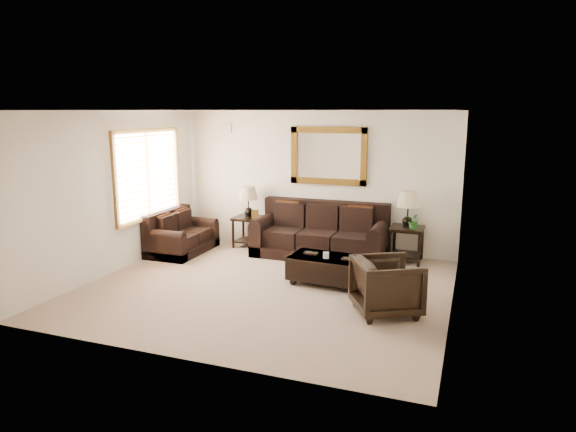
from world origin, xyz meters
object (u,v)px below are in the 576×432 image
at_px(end_table_left, 249,207).
at_px(armchair, 387,284).
at_px(sofa, 321,237).
at_px(end_table_right, 408,216).
at_px(loveseat, 180,237).
at_px(coffee_table, 330,267).

distance_m(end_table_left, armchair, 4.13).
relative_size(sofa, end_table_right, 1.90).
bearing_deg(loveseat, armchair, -111.91).
height_order(end_table_left, end_table_right, end_table_right).
distance_m(end_table_right, armchair, 2.60).
bearing_deg(sofa, loveseat, -165.17).
height_order(end_table_left, armchair, end_table_left).
bearing_deg(loveseat, end_table_right, -78.64).
bearing_deg(coffee_table, end_table_right, 64.45).
relative_size(sofa, loveseat, 1.70).
bearing_deg(coffee_table, sofa, 116.56).
bearing_deg(end_table_left, sofa, -5.98).
xyz_separation_m(loveseat, end_table_right, (4.21, 0.85, 0.55)).
xyz_separation_m(sofa, end_table_right, (1.57, 0.15, 0.48)).
height_order(end_table_right, armchair, end_table_right).
xyz_separation_m(sofa, coffee_table, (0.61, -1.51, -0.09)).
distance_m(sofa, armchair, 2.93).
height_order(loveseat, end_table_left, end_table_left).
relative_size(coffee_table, armchair, 1.61).
bearing_deg(end_table_right, sofa, -174.62).
bearing_deg(end_table_right, coffee_table, -120.02).
bearing_deg(armchair, end_table_left, 22.19).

